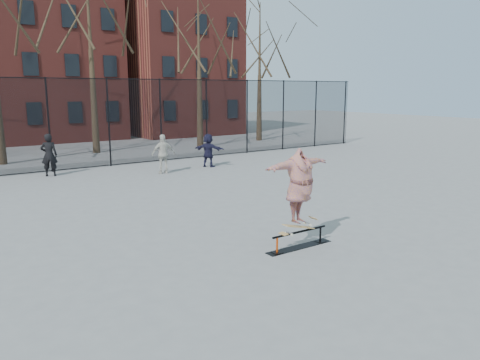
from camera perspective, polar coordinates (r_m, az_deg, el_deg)
ground at (r=10.66m, az=3.11°, el=-8.21°), size 100.00×100.00×0.00m
skate_rail at (r=10.69m, az=7.26°, el=-7.37°), size 1.77×0.27×0.39m
skateboard at (r=10.58m, az=7.15°, el=-5.92°), size 0.89×0.21×0.11m
skater at (r=10.36m, az=7.27°, el=-1.24°), size 2.10×0.89×1.66m
bystander_black at (r=20.55m, az=-22.25°, el=2.85°), size 0.74×0.61×1.74m
bystander_white at (r=19.87m, az=-9.31°, el=3.14°), size 1.03×0.59×1.65m
bystander_navy at (r=21.38m, az=-3.88°, el=3.64°), size 1.19×1.41×1.52m
fence at (r=21.83m, az=-18.73°, el=6.65°), size 34.03×0.07×4.00m
tree_row at (r=26.01m, az=-22.82°, el=18.73°), size 33.66×7.46×10.67m
rowhouses at (r=34.67m, az=-24.42°, el=14.33°), size 29.00×7.00×13.00m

